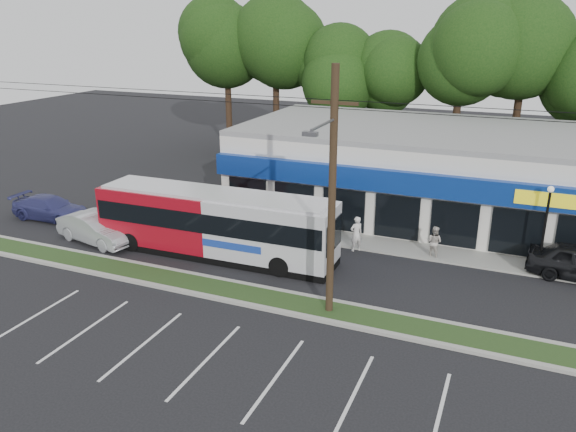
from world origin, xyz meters
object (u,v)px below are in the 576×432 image
(car_silver, at_px, (97,228))
(car_blue, at_px, (50,208))
(utility_pole, at_px, (328,187))
(lamp_post, at_px, (546,219))
(pedestrian_b, at_px, (434,242))
(pedestrian_a, at_px, (356,234))
(metrobus, at_px, (215,222))

(car_silver, xyz_separation_m, car_blue, (-5.20, 1.94, -0.10))
(utility_pole, relative_size, car_blue, 10.25)
(car_blue, bearing_deg, lamp_post, -84.64)
(car_blue, bearing_deg, pedestrian_b, -83.86)
(car_blue, distance_m, pedestrian_a, 18.64)
(utility_pole, bearing_deg, lamp_post, 43.95)
(car_silver, relative_size, car_blue, 1.01)
(utility_pole, bearing_deg, pedestrian_a, 95.57)
(utility_pole, height_order, metrobus, utility_pole)
(utility_pole, height_order, car_blue, utility_pole)
(pedestrian_b, bearing_deg, pedestrian_a, 28.81)
(metrobus, distance_m, pedestrian_b, 11.14)
(metrobus, relative_size, car_silver, 2.57)
(pedestrian_a, bearing_deg, pedestrian_b, 145.76)
(lamp_post, height_order, metrobus, lamp_post)
(metrobus, bearing_deg, car_silver, -172.73)
(utility_pole, distance_m, car_blue, 20.23)
(utility_pole, relative_size, pedestrian_a, 26.50)
(utility_pole, distance_m, lamp_post, 11.67)
(metrobus, relative_size, car_blue, 2.59)
(utility_pole, relative_size, pedestrian_b, 29.88)
(metrobus, relative_size, pedestrian_b, 7.54)
(lamp_post, height_order, pedestrian_b, lamp_post)
(car_blue, height_order, pedestrian_b, pedestrian_b)
(car_blue, bearing_deg, pedestrian_a, -84.37)
(metrobus, xyz_separation_m, pedestrian_a, (6.47, 3.30, -0.85))
(utility_pole, height_order, car_silver, utility_pole)
(metrobus, distance_m, car_blue, 12.10)
(car_silver, height_order, pedestrian_b, pedestrian_b)
(utility_pole, xyz_separation_m, lamp_post, (8.17, 7.87, -2.74))
(lamp_post, xyz_separation_m, car_silver, (-22.12, -5.30, -1.86))
(pedestrian_a, relative_size, pedestrian_b, 1.13)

